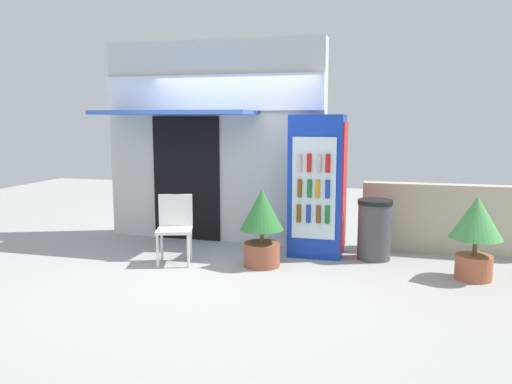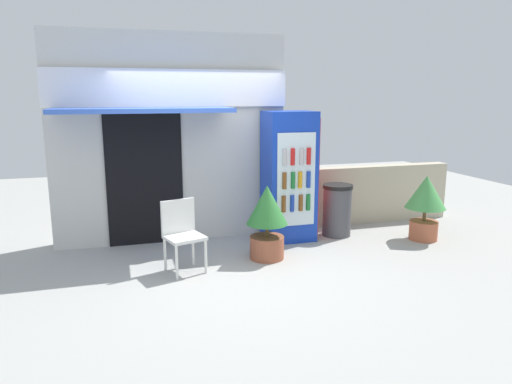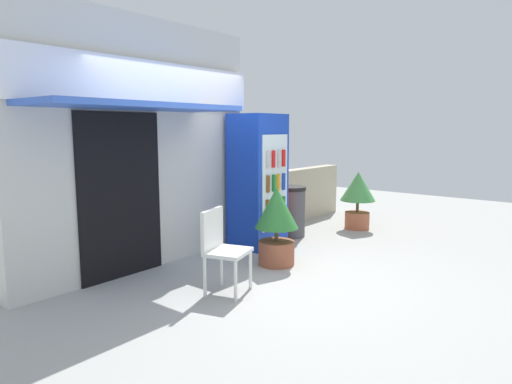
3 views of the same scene
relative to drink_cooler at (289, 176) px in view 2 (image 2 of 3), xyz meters
The scene contains 8 objects.
ground 1.88m from the drink_cooler, 143.21° to the right, with size 16.00×16.00×0.00m, color #A3A39E.
storefront_building 1.88m from the drink_cooler, 163.16° to the left, with size 3.43×1.19×3.05m.
drink_cooler is the anchor object (origin of this frame).
plastic_chair 2.01m from the drink_cooler, 153.30° to the right, with size 0.54×0.52×0.89m.
potted_plant_near_shop 1.05m from the drink_cooler, 127.92° to the right, with size 0.55×0.55×1.00m.
potted_plant_curbside 2.09m from the drink_cooler, 18.06° to the right, with size 0.60×0.60×0.99m.
trash_bin 0.97m from the drink_cooler, ahead, with size 0.46×0.46×0.81m.
stone_boundary_wall 2.01m from the drink_cooler, 16.30° to the left, with size 2.56×0.24×0.98m, color #B7AD93.
Camera 2 is at (-1.19, -5.63, 2.18)m, focal length 33.26 mm.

